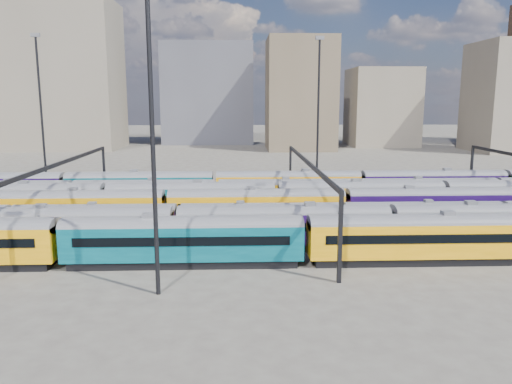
{
  "coord_description": "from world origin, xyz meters",
  "views": [
    {
      "loc": [
        1.43,
        -60.13,
        15.35
      ],
      "look_at": [
        3.91,
        6.47,
        3.0
      ],
      "focal_mm": 35.0,
      "sensor_mm": 36.0,
      "label": 1
    }
  ],
  "objects_px": {
    "rake_2": "(179,216)",
    "mast_2": "(152,118)",
    "rake_0": "(425,233)",
    "rake_1": "(283,222)"
  },
  "relations": [
    {
      "from": "rake_2",
      "to": "mast_2",
      "type": "height_order",
      "value": "mast_2"
    },
    {
      "from": "rake_0",
      "to": "rake_2",
      "type": "distance_m",
      "value": 26.41
    },
    {
      "from": "rake_2",
      "to": "mast_2",
      "type": "relative_size",
      "value": 4.34
    },
    {
      "from": "rake_2",
      "to": "mast_2",
      "type": "xyz_separation_m",
      "value": [
        0.27,
        -17.0,
        11.58
      ]
    },
    {
      "from": "rake_0",
      "to": "rake_1",
      "type": "bearing_deg",
      "value": 159.01
    },
    {
      "from": "rake_0",
      "to": "mast_2",
      "type": "xyz_separation_m",
      "value": [
        -24.17,
        -7.0,
        11.02
      ]
    },
    {
      "from": "rake_1",
      "to": "rake_2",
      "type": "relative_size",
      "value": 1.4
    },
    {
      "from": "rake_0",
      "to": "rake_1",
      "type": "xyz_separation_m",
      "value": [
        -13.03,
        5.0,
        -0.06
      ]
    },
    {
      "from": "rake_1",
      "to": "mast_2",
      "type": "bearing_deg",
      "value": -132.87
    },
    {
      "from": "rake_0",
      "to": "rake_2",
      "type": "relative_size",
      "value": 1.02
    }
  ]
}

